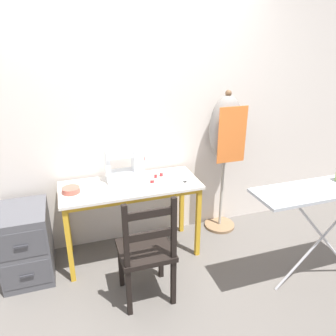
{
  "coord_description": "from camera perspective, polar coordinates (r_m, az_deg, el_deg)",
  "views": [
    {
      "loc": [
        -0.49,
        -2.31,
        1.93
      ],
      "look_at": [
        0.34,
        0.23,
        0.84
      ],
      "focal_mm": 35.0,
      "sensor_mm": 36.0,
      "label": 1
    }
  ],
  "objects": [
    {
      "name": "ironing_board",
      "position": [
        2.77,
        26.67,
        -3.72
      ],
      "size": [
        1.27,
        0.33,
        0.89
      ],
      "color": "#ADB2B7",
      "rests_on": "ground_plane"
    },
    {
      "name": "dress_form",
      "position": [
        3.23,
        10.03,
        5.7
      ],
      "size": [
        0.34,
        0.32,
        1.46
      ],
      "color": "#846647",
      "rests_on": "ground_plane"
    },
    {
      "name": "scissors",
      "position": [
        2.9,
        3.45,
        -2.42
      ],
      "size": [
        0.12,
        0.08,
        0.01
      ],
      "color": "silver",
      "rests_on": "sewing_table"
    },
    {
      "name": "wall_back",
      "position": [
        2.99,
        -8.35,
        9.35
      ],
      "size": [
        10.0,
        0.05,
        2.55
      ],
      "color": "silver",
      "rests_on": "ground_plane"
    },
    {
      "name": "filing_cabinet",
      "position": [
        3.04,
        -23.47,
        -11.94
      ],
      "size": [
        0.39,
        0.5,
        0.63
      ],
      "color": "#4C4C51",
      "rests_on": "ground_plane"
    },
    {
      "name": "ground_plane",
      "position": [
        3.05,
        -4.95,
        -17.14
      ],
      "size": [
        14.0,
        14.0,
        0.0
      ],
      "primitive_type": "plane",
      "color": "#5B5651"
    },
    {
      "name": "thread_spool_mid_table",
      "position": [
        2.98,
        -2.16,
        -1.35
      ],
      "size": [
        0.03,
        0.03,
        0.04
      ],
      "color": "red",
      "rests_on": "sewing_table"
    },
    {
      "name": "fabric_bowl",
      "position": [
        2.82,
        -16.55,
        -3.68
      ],
      "size": [
        0.15,
        0.15,
        0.05
      ],
      "color": "#B25647",
      "rests_on": "sewing_table"
    },
    {
      "name": "sewing_table",
      "position": [
        2.9,
        -6.46,
        -4.56
      ],
      "size": [
        1.21,
        0.5,
        0.72
      ],
      "color": "silver",
      "rests_on": "ground_plane"
    },
    {
      "name": "thread_spool_near_machine",
      "position": [
        2.88,
        -2.77,
        -2.26
      ],
      "size": [
        0.04,
        0.04,
        0.04
      ],
      "color": "red",
      "rests_on": "sewing_table"
    },
    {
      "name": "thread_spool_far_edge",
      "position": [
        3.01,
        -1.18,
        -1.07
      ],
      "size": [
        0.04,
        0.04,
        0.04
      ],
      "color": "red",
      "rests_on": "sewing_table"
    },
    {
      "name": "sewing_machine",
      "position": [
        2.93,
        -7.22,
        0.57
      ],
      "size": [
        0.34,
        0.17,
        0.32
      ],
      "color": "white",
      "rests_on": "sewing_table"
    },
    {
      "name": "wooden_chair",
      "position": [
        2.53,
        -3.78,
        -14.28
      ],
      "size": [
        0.4,
        0.38,
        0.92
      ],
      "color": "black",
      "rests_on": "ground_plane"
    }
  ]
}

